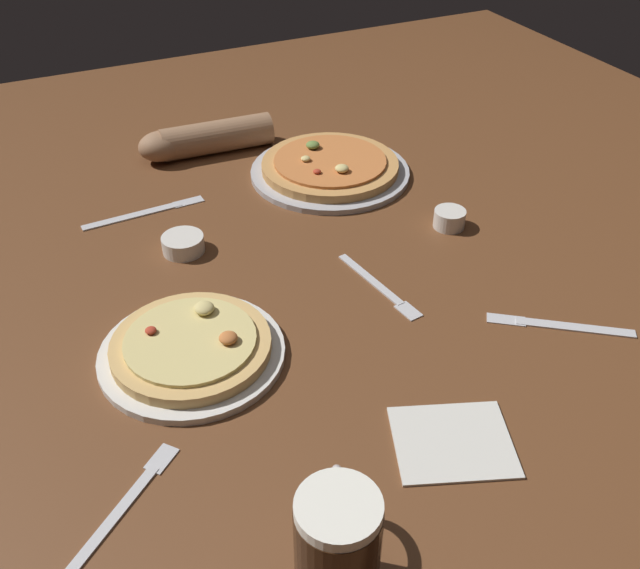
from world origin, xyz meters
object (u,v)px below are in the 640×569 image
fork_left (380,287)px  ramekin_butter (183,244)px  fork_spare (123,505)px  knife_right (559,325)px  knife_spare (145,212)px  diner_arm (201,139)px  ramekin_sauce (449,219)px  pizza_plate_far (330,168)px  napkin_folded (453,441)px  pizza_plate_near (192,348)px  beer_mug_dark (337,547)px

fork_left → ramekin_butter: bearing=137.0°
fork_spare → knife_right: bearing=3.4°
fork_left → knife_right: bearing=-45.0°
knife_right → knife_spare: same height
knife_spare → diner_arm: (0.18, 0.20, 0.03)m
ramekin_sauce → fork_left: bearing=-151.6°
pizza_plate_far → ramekin_sauce: size_ratio=5.65×
ramekin_sauce → napkin_folded: ramekin_sauce is taller
pizza_plate_far → knife_spare: size_ratio=1.39×
fork_left → fork_spare: 0.54m
knife_spare → fork_left: bearing=-53.9°
pizza_plate_near → ramekin_sauce: bearing=14.6°
knife_right → napkin_folded: bearing=-155.9°
ramekin_butter → diner_arm: 0.38m
ramekin_butter → knife_spare: (-0.03, 0.16, -0.01)m
ramekin_sauce → knife_spare: ramekin_sauce is taller
knife_right → fork_spare: size_ratio=1.11×
knife_spare → beer_mug_dark: bearing=-90.4°
ramekin_butter → napkin_folded: ramekin_butter is taller
diner_arm → napkin_folded: bearing=-87.5°
fork_spare → knife_spare: same height
fork_left → diner_arm: bearing=101.1°
pizza_plate_far → ramekin_butter: 0.39m
pizza_plate_far → ramekin_butter: size_ratio=4.45×
diner_arm → ramekin_sauce: bearing=-56.0°
napkin_folded → fork_spare: (-0.41, 0.08, -0.00)m
napkin_folded → knife_right: size_ratio=0.78×
ramekin_butter → fork_spare: (-0.22, -0.49, -0.01)m
ramekin_butter → knife_spare: bearing=101.0°
diner_arm → pizza_plate_far: bearing=-44.0°
pizza_plate_near → diner_arm: size_ratio=0.93×
pizza_plate_near → pizza_plate_far: size_ratio=0.82×
ramekin_sauce → knife_right: 0.32m
knife_right → beer_mug_dark: bearing=-154.6°
pizza_plate_far → ramekin_butter: bearing=-158.0°
beer_mug_dark → pizza_plate_near: bearing=94.3°
ramekin_butter → knife_spare: 0.16m
napkin_folded → fork_spare: size_ratio=0.87×
fork_spare → knife_spare: size_ratio=0.73×
napkin_folded → diner_arm: size_ratio=0.51×
ramekin_butter → knife_right: 0.65m
knife_spare → pizza_plate_far: bearing=-1.7°
pizza_plate_far → napkin_folded: (-0.17, -0.72, -0.01)m
knife_right → diner_arm: 0.87m
ramekin_sauce → diner_arm: (-0.33, 0.49, 0.02)m
ramekin_sauce → napkin_folded: 0.53m
beer_mug_dark → fork_left: (0.30, 0.44, -0.07)m
ramekin_sauce → knife_spare: (-0.51, 0.29, -0.01)m
beer_mug_dark → knife_right: bearing=25.4°
pizza_plate_near → fork_left: 0.33m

